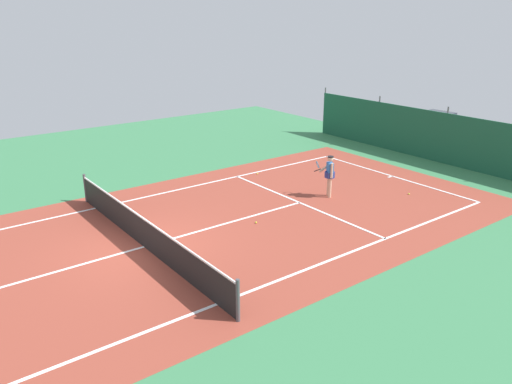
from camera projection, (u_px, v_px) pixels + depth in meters
ground_plane at (144, 247)px, 15.63m from camera, size 36.00×36.00×0.00m
court_surface at (144, 247)px, 15.63m from camera, size 11.02×26.60×0.01m
tennis_net at (143, 232)px, 15.46m from camera, size 10.12×0.10×1.10m
back_fence at (448, 148)px, 24.54m from camera, size 16.30×0.98×2.70m
tennis_player at (329, 173)px, 19.63m from camera, size 0.86×0.62×1.64m
tennis_ball_near_player at (258, 174)px, 22.67m from camera, size 0.07×0.07×0.07m
tennis_ball_midcourt at (256, 222)px, 17.38m from camera, size 0.07×0.07×0.07m
tennis_ball_by_sideline at (409, 194)px, 20.14m from camera, size 0.07×0.07×0.07m
parked_car at (433, 128)px, 27.98m from camera, size 2.11×4.25×1.68m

